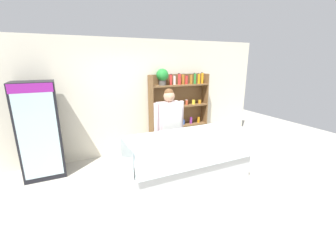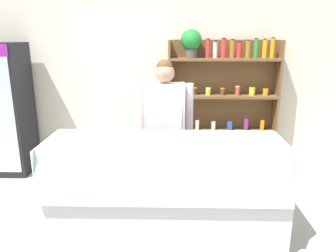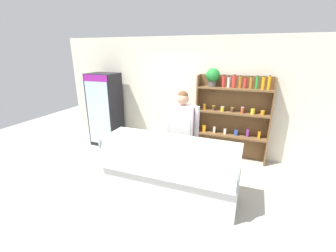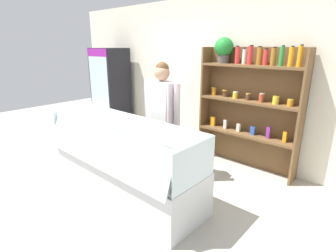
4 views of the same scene
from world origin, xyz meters
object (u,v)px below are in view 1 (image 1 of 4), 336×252
object	(u,v)px
drinks_fridge	(40,131)
deli_display_case	(188,169)
shop_clerk	(169,123)
shelving_unit	(176,103)

from	to	relation	value
drinks_fridge	deli_display_case	xyz separation A→B (m)	(2.36, -1.57, -0.62)
drinks_fridge	shop_clerk	bearing A→B (deg)	-19.46
drinks_fridge	shop_clerk	world-z (taller)	drinks_fridge
drinks_fridge	deli_display_case	distance (m)	2.91
deli_display_case	shop_clerk	distance (m)	1.02
drinks_fridge	shop_clerk	xyz separation A→B (m)	(2.35, -0.83, 0.08)
drinks_fridge	deli_display_case	bearing A→B (deg)	-33.63
shelving_unit	deli_display_case	bearing A→B (deg)	-111.47
drinks_fridge	shelving_unit	xyz separation A→B (m)	(3.09, 0.28, 0.25)
shop_clerk	drinks_fridge	bearing A→B (deg)	160.54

